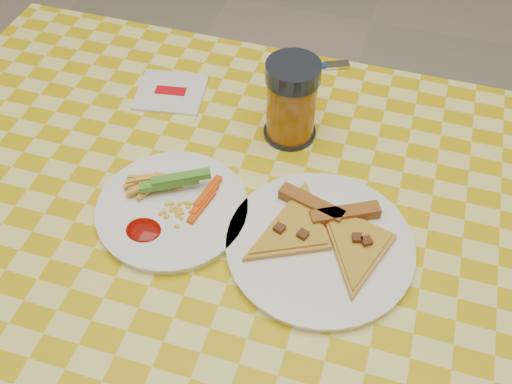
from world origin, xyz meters
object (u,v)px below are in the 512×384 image
table (250,253)px  plate_right (320,246)px  drink_glass (291,102)px  plate_left (172,210)px

table → plate_right: 0.14m
table → plate_right: (0.11, -0.01, 0.08)m
plate_right → drink_glass: drink_glass is taller
plate_right → plate_left: bearing=179.9°
table → drink_glass: drink_glass is taller
plate_right → drink_glass: size_ratio=1.83×
plate_right → table: bearing=174.3°
plate_left → plate_right: same height
table → plate_right: bearing=-5.7°
plate_left → drink_glass: 0.26m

